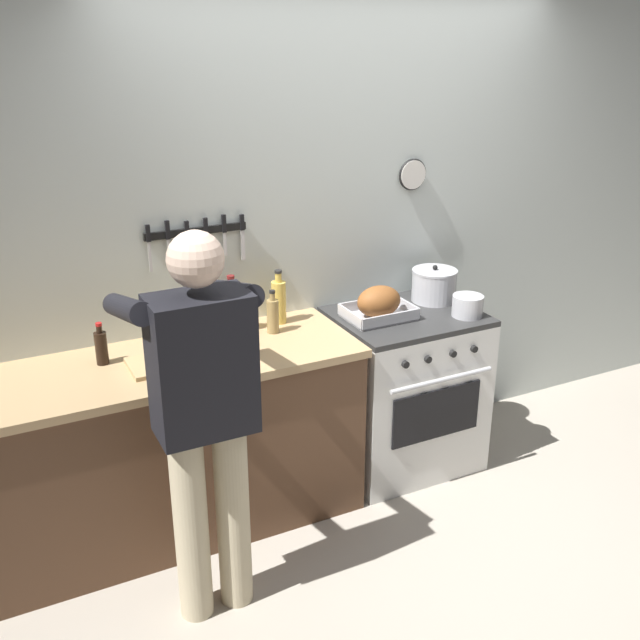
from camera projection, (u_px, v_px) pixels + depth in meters
ground_plane at (477, 577)px, 3.37m from camera, size 8.00×8.00×0.00m
wall_back at (339, 230)px, 4.01m from camera, size 6.00×0.13×2.60m
counter_block at (151, 450)px, 3.52m from camera, size 2.03×0.65×0.90m
stove at (404, 389)px, 4.12m from camera, size 0.76×0.67×0.90m
person_cook at (203, 407)px, 2.88m from camera, size 0.51×0.63×1.66m
roasting_pan at (379, 304)px, 3.86m from camera, size 0.35×0.26×0.18m
stock_pot at (434, 285)px, 4.11m from camera, size 0.25×0.25×0.21m
saucepan at (468, 306)px, 3.90m from camera, size 0.16×0.16×0.11m
cutting_board at (169, 362)px, 3.36m from camera, size 0.36×0.24×0.02m
bottle_soy_sauce at (101, 347)px, 3.34m from camera, size 0.06×0.06×0.20m
bottle_olive_oil at (180, 328)px, 3.48m from camera, size 0.06×0.06×0.26m
bottle_cooking_oil at (279, 301)px, 3.79m from camera, size 0.08×0.08×0.28m
bottle_vinegar at (273, 315)px, 3.68m from camera, size 0.06×0.06×0.22m
bottle_wine_red at (232, 309)px, 3.67m from camera, size 0.07×0.07×0.30m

